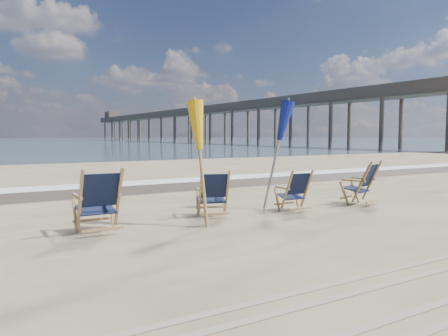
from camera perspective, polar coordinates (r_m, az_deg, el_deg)
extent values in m
cube|color=silver|center=(14.59, -12.41, -1.97)|extent=(200.00, 1.40, 0.01)
cube|color=#42362A|center=(13.19, -10.34, -2.60)|extent=(200.00, 2.60, 0.00)
cylinder|color=tan|center=(7.54, -2.96, 0.61)|extent=(0.06, 0.06, 2.17)
cone|color=yellow|center=(7.53, -2.98, 5.27)|extent=(0.30, 0.30, 0.85)
cylinder|color=#A5A5AD|center=(9.39, 6.70, 1.79)|extent=(0.06, 0.06, 2.33)
cone|color=navy|center=(9.39, 6.73, 5.99)|extent=(0.30, 0.30, 0.85)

